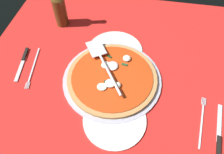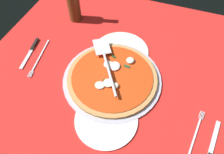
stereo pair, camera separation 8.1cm
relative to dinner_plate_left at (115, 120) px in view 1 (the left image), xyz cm
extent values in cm
cube|color=red|center=(16.90, 2.50, -0.90)|extent=(114.04, 114.04, 0.80)
cylinder|color=#B2AFC1|center=(16.71, 3.93, 0.07)|extent=(38.74, 38.74, 1.14)
cylinder|color=white|center=(0.00, 0.00, 0.00)|extent=(21.98, 21.98, 1.00)
cylinder|color=white|center=(32.37, 5.40, 0.00)|extent=(23.97, 23.97, 1.00)
cylinder|color=tan|center=(16.71, 3.93, 1.22)|extent=(35.22, 35.22, 1.16)
cylinder|color=red|center=(16.71, 3.93, 1.95)|extent=(31.75, 31.75, 0.30)
ellipsoid|color=white|center=(21.52, 4.53, 2.61)|extent=(4.78, 4.37, 1.01)
ellipsoid|color=white|center=(12.59, 1.05, 2.76)|extent=(2.81, 2.41, 1.32)
ellipsoid|color=white|center=(21.57, 7.27, 2.56)|extent=(3.71, 3.75, 0.91)
ellipsoid|color=silver|center=(11.00, 6.71, 2.53)|extent=(3.47, 3.76, 0.86)
ellipsoid|color=white|center=(12.92, 3.95, 2.78)|extent=(3.92, 4.01, 1.35)
ellipsoid|color=white|center=(26.38, -0.51, 2.76)|extent=(3.42, 3.23, 1.31)
cube|color=#284D2A|center=(13.92, 2.71, 2.25)|extent=(2.42, 3.22, 0.30)
cube|color=#284D29|center=(23.30, -0.05, 2.25)|extent=(1.42, 2.51, 0.30)
cube|color=#214829|center=(21.38, 7.77, 2.25)|extent=(2.80, 1.23, 0.30)
cube|color=#173719|center=(26.47, 6.84, 2.25)|extent=(1.70, 2.37, 0.30)
cube|color=#123721|center=(13.11, 5.60, 2.25)|extent=(2.53, 2.11, 0.30)
cube|color=silver|center=(29.00, 12.98, 3.60)|extent=(11.26, 10.44, 0.30)
cylinder|color=silver|center=(16.34, 4.75, 3.95)|extent=(18.12, 12.25, 1.00)
cube|color=white|center=(2.56, -32.24, -0.20)|extent=(21.46, 15.69, 0.60)
cube|color=silver|center=(3.00, -29.40, 0.23)|extent=(16.69, 3.20, 0.25)
cube|color=silver|center=(12.68, -31.58, 0.23)|extent=(3.00, 0.68, 0.25)
cube|color=silver|center=(12.75, -31.15, 0.23)|extent=(3.00, 0.68, 0.25)
cube|color=silver|center=(12.82, -30.72, 0.23)|extent=(3.00, 0.68, 0.25)
cube|color=silver|center=(12.89, -30.28, 0.23)|extent=(3.00, 0.68, 0.25)
cube|color=black|center=(-4.02, -34.12, 0.50)|extent=(8.36, 2.47, 0.80)
cube|color=silver|center=(5.18, -35.56, 0.23)|extent=(14.53, 3.63, 0.25)
cube|color=white|center=(18.08, 39.78, -0.20)|extent=(22.19, 14.41, 0.60)
cube|color=silver|center=(18.48, 37.25, 0.23)|extent=(18.20, 3.41, 0.25)
cube|color=silver|center=(7.84, 36.26, 0.23)|extent=(3.00, 0.68, 0.25)
cube|color=silver|center=(7.90, 35.83, 0.23)|extent=(3.00, 0.68, 0.25)
cube|color=silver|center=(7.97, 35.39, 0.23)|extent=(3.00, 0.68, 0.25)
cube|color=silver|center=(8.04, 34.96, 0.23)|extent=(3.00, 0.68, 0.25)
cube|color=black|center=(22.99, 43.13, 0.50)|extent=(7.25, 2.29, 0.80)
cube|color=silver|center=(15.04, 41.89, 0.23)|extent=(12.58, 3.31, 0.25)
cylinder|color=#563A19|center=(45.88, 33.68, 6.46)|extent=(6.01, 6.01, 13.93)
camera|label=1|loc=(-30.51, -4.55, 67.07)|focal=33.46mm
camera|label=2|loc=(-28.41, -12.38, 67.07)|focal=33.46mm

